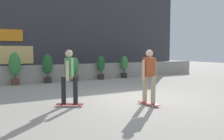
{
  "coord_description": "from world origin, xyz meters",
  "views": [
    {
      "loc": [
        -4.58,
        -6.68,
        1.68
      ],
      "look_at": [
        0.0,
        1.5,
        0.9
      ],
      "focal_mm": 38.0,
      "sensor_mm": 36.0,
      "label": 1
    }
  ],
  "objects": [
    {
      "name": "potted_plant_0",
      "position": [
        -3.11,
        5.55,
        0.93
      ],
      "size": [
        0.55,
        0.55,
        1.58
      ],
      "color": "brown",
      "rests_on": "ground"
    },
    {
      "name": "building_backdrop",
      "position": [
        -0.01,
        10.0,
        3.25
      ],
      "size": [
        20.0,
        2.08,
        6.5
      ],
      "color": "#38383D",
      "rests_on": "ground"
    },
    {
      "name": "potted_plant_1",
      "position": [
        -1.54,
        5.55,
        0.87
      ],
      "size": [
        0.51,
        0.51,
        1.5
      ],
      "color": "#2D2823",
      "rests_on": "ground"
    },
    {
      "name": "skater_far_right",
      "position": [
        -2.28,
        0.04,
        0.94
      ],
      "size": [
        0.78,
        0.59,
        1.7
      ],
      "color": "maroon",
      "rests_on": "ground"
    },
    {
      "name": "potted_plant_3",
      "position": [
        1.53,
        5.55,
        0.78
      ],
      "size": [
        0.45,
        0.45,
        1.37
      ],
      "color": "#2D2823",
      "rests_on": "ground"
    },
    {
      "name": "planter_wall",
      "position": [
        0.0,
        6.0,
        0.45
      ],
      "size": [
        18.0,
        0.4,
        0.9
      ],
      "primitive_type": "cube",
      "color": "gray",
      "rests_on": "ground"
    },
    {
      "name": "ground_plane",
      "position": [
        0.0,
        0.0,
        0.0
      ],
      "size": [
        48.0,
        48.0,
        0.0
      ],
      "primitive_type": "plane",
      "color": "#A8A093"
    },
    {
      "name": "potted_plant_2",
      "position": [
        -0.04,
        5.55,
        0.72
      ],
      "size": [
        0.41,
        0.41,
        1.3
      ],
      "color": "brown",
      "rests_on": "ground"
    },
    {
      "name": "skater_foreground",
      "position": [
        -0.1,
        -0.99,
        0.94
      ],
      "size": [
        0.56,
        0.82,
        1.7
      ],
      "color": "maroon",
      "rests_on": "ground"
    },
    {
      "name": "potted_plant_4",
      "position": [
        3.13,
        5.55,
        0.77
      ],
      "size": [
        0.44,
        0.44,
        1.35
      ],
      "color": "#2D2823",
      "rests_on": "ground"
    }
  ]
}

